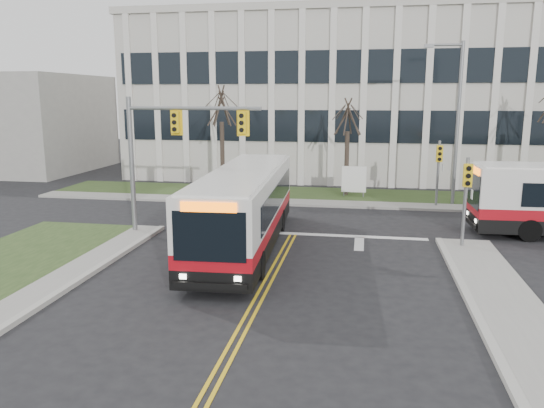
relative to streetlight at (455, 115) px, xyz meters
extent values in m
plane|color=black|center=(-8.03, -16.20, -5.19)|extent=(120.00, 120.00, 0.00)
cube|color=#9E9B93|center=(-3.03, -1.00, -5.12)|extent=(44.00, 1.60, 0.14)
cube|color=#2D421C|center=(-3.03, 1.80, -5.13)|extent=(44.00, 5.00, 0.12)
cube|color=beige|center=(-3.03, 13.80, 0.81)|extent=(40.00, 16.00, 12.00)
cube|color=#9E9B93|center=(-34.03, 9.80, -1.19)|extent=(12.00, 12.00, 8.00)
cylinder|color=slate|center=(-15.33, -9.00, -2.09)|extent=(0.22, 0.22, 6.20)
cylinder|color=slate|center=(-12.33, -9.00, 0.51)|extent=(6.00, 0.16, 0.16)
cube|color=yellow|center=(-13.13, -9.15, -0.09)|extent=(0.34, 0.24, 0.92)
cube|color=yellow|center=(-10.13, -9.15, -0.09)|extent=(0.34, 0.24, 0.92)
cylinder|color=slate|center=(-0.83, -9.20, -3.29)|extent=(0.14, 0.14, 3.80)
cube|color=yellow|center=(-0.83, -9.40, -2.09)|extent=(0.34, 0.24, 0.92)
cylinder|color=slate|center=(-0.83, -0.70, -3.29)|extent=(0.14, 0.14, 3.80)
cube|color=yellow|center=(-0.83, -0.90, -2.09)|extent=(0.34, 0.24, 0.92)
cylinder|color=slate|center=(0.17, 0.00, -0.59)|extent=(0.20, 0.20, 9.20)
cylinder|color=slate|center=(-0.73, 0.00, 3.81)|extent=(1.80, 0.14, 0.14)
cube|color=slate|center=(-1.63, 0.00, 3.76)|extent=(0.50, 0.25, 0.18)
cylinder|color=slate|center=(-6.13, 1.30, -4.69)|extent=(0.08, 0.08, 1.00)
cylinder|color=slate|center=(-4.93, 1.30, -4.69)|extent=(0.08, 0.08, 1.00)
cube|color=white|center=(-5.53, 1.30, -3.99)|extent=(1.50, 0.12, 1.60)
cylinder|color=#42352B|center=(-14.03, 1.80, -2.88)|extent=(0.28, 0.28, 4.62)
cylinder|color=#42352B|center=(-6.03, 2.00, -3.15)|extent=(0.28, 0.28, 4.09)
camera|label=1|loc=(-4.93, -31.44, 0.98)|focal=35.00mm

